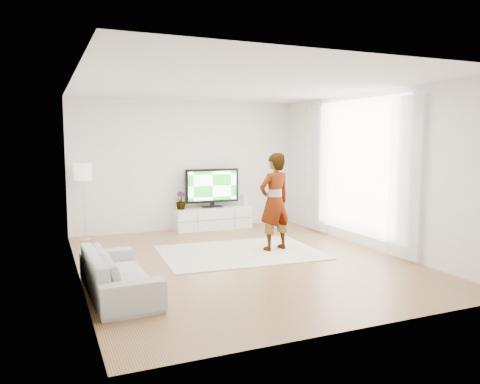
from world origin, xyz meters
name	(u,v)px	position (x,y,z in m)	size (l,w,h in m)	color
floor	(242,261)	(0.00, 0.00, 0.00)	(6.00, 6.00, 0.00)	#AB824D
ceiling	(242,85)	(0.00, 0.00, 2.80)	(6.00, 6.00, 0.00)	white
wall_left	(76,180)	(-2.50, 0.00, 1.40)	(0.02, 6.00, 2.80)	white
wall_right	(370,171)	(2.50, 0.00, 1.40)	(0.02, 6.00, 2.80)	white
wall_back	(188,165)	(0.00, 3.00, 1.40)	(5.00, 0.02, 2.80)	white
wall_front	(360,195)	(0.00, -3.00, 1.40)	(5.00, 0.02, 2.80)	white
window	(358,167)	(2.48, 0.30, 1.45)	(0.01, 2.60, 2.50)	white
curtain_near	(405,178)	(2.40, -1.00, 1.35)	(0.04, 0.70, 2.60)	white
curtain_far	(317,169)	(2.40, 1.60, 1.35)	(0.04, 0.70, 2.60)	white
media_console	(213,218)	(0.49, 2.76, 0.24)	(1.70, 0.48, 0.48)	white
television	(212,186)	(0.49, 2.79, 0.94)	(1.22, 0.24, 0.85)	black
game_console	(244,200)	(1.23, 2.76, 0.60)	(0.10, 0.19, 0.25)	white
potted_plant	(181,200)	(-0.23, 2.77, 0.67)	(0.21, 0.21, 0.38)	#3F7238
rug	(240,252)	(0.18, 0.51, 0.01)	(2.69, 1.94, 0.01)	beige
player	(275,202)	(0.82, 0.45, 0.87)	(0.63, 0.41, 1.72)	#334772
sofa	(118,272)	(-2.09, -0.87, 0.28)	(1.89, 0.74, 0.55)	#B3B3AE
floor_lamp	(83,175)	(-2.20, 2.70, 1.27)	(0.33, 0.33, 1.50)	silver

